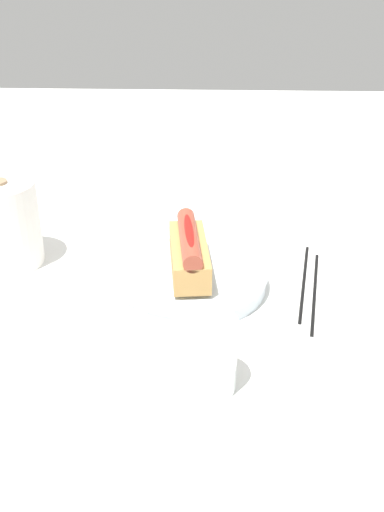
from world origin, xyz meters
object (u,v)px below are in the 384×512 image
hotdog_front (192,251)px  paper_towel_roll (3,224)px  water_glass (206,357)px  chopstick_near (304,280)px  serving_bowl (192,277)px  chopstick_far (315,291)px

hotdog_front → paper_towel_roll: paper_towel_roll is taller
water_glass → paper_towel_roll: (0.28, 0.31, 0.02)m
hotdog_front → chopstick_near: 0.17m
serving_bowl → chopstick_near: bearing=-83.0°
water_glass → chopstick_near: water_glass is taller
hotdog_front → chopstick_near: bearing=-83.0°
water_glass → paper_towel_roll: paper_towel_roll is taller
paper_towel_roll → chopstick_far: bearing=-98.8°
paper_towel_roll → chopstick_near: 0.46m
paper_towel_roll → serving_bowl: bearing=-102.1°
chopstick_far → serving_bowl: bearing=96.7°
water_glass → chopstick_far: water_glass is taller
hotdog_front → paper_towel_roll: 0.29m
hotdog_front → chopstick_far: size_ratio=0.70×
water_glass → chopstick_near: size_ratio=0.41×
serving_bowl → paper_towel_roll: (0.06, 0.29, 0.05)m
serving_bowl → water_glass: (-0.22, -0.02, 0.03)m
serving_bowl → chopstick_far: serving_bowl is taller
chopstick_near → hotdog_front: bearing=107.0°
water_glass → chopstick_far: size_ratio=0.41×
water_glass → chopstick_far: bearing=-36.3°
water_glass → chopstick_far: (0.21, -0.15, -0.04)m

